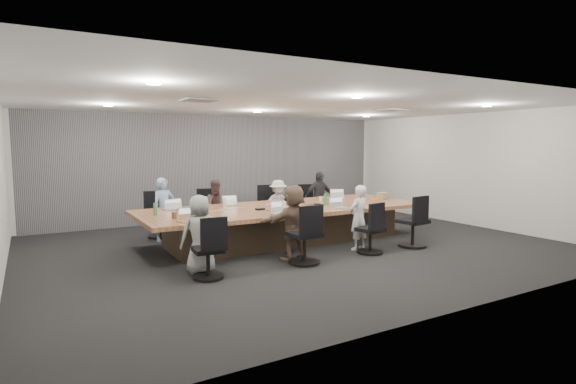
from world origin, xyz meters
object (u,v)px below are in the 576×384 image
laptop_1 (227,205)px  stapler (316,207)px  conference_table (286,222)px  chair_1 (212,215)px  person_3 (319,198)px  person_2 (278,204)px  laptop_6 (341,208)px  chair_3 (311,208)px  bottle_green_left (155,209)px  chair_7 (413,225)px  person_4 (200,234)px  chair_2 (271,210)px  bottle_clear (225,203)px  mug_brown (174,215)px  person_0 (164,209)px  laptop_2 (290,200)px  canvas_bag (383,196)px  chair_5 (304,239)px  chair_6 (370,234)px  bottle_green_right (326,199)px  laptop_0 (171,209)px  chair_0 (160,219)px  laptop_4 (189,221)px  person_5 (294,222)px  chair_4 (208,255)px  snack_packet (375,200)px  laptop_3 (332,197)px  laptop_5 (279,213)px  person_1 (217,208)px  person_6 (359,218)px

laptop_1 → stapler: size_ratio=1.90×
conference_table → chair_1: (-0.99, 1.70, 0.00)m
person_3 → person_2: bearing=-171.6°
laptop_6 → stapler: size_ratio=1.74×
chair_3 → bottle_green_left: bottle_green_left is taller
chair_7 → person_4: person_4 is taller
chair_2 → bottle_clear: 2.33m
person_3 → mug_brown: (-4.18, -1.70, 0.12)m
person_0 → laptop_2: (2.74, -0.55, 0.08)m
chair_7 → canvas_bag: 1.88m
chair_5 → chair_7: (2.53, 0.00, 0.01)m
chair_6 → person_4: person_4 is taller
chair_2 → bottle_green_right: size_ratio=3.40×
chair_5 → chair_6: (1.45, 0.00, -0.05)m
laptop_0 → bottle_green_left: bearing=53.2°
chair_0 → canvas_bag: 5.13m
chair_5 → bottle_clear: (-0.63, 1.99, 0.43)m
person_3 → mug_brown: bearing=-149.5°
person_4 → bottle_green_right: size_ratio=5.06×
chair_6 → chair_5: bearing=168.5°
chair_3 → person_4: person_4 is taller
chair_7 → laptop_4: bearing=159.4°
bottle_clear → conference_table: bearing=-13.2°
laptop_1 → laptop_6: same height
chair_3 → bottle_green_left: (-4.40, -1.59, 0.47)m
chair_0 → person_5: bearing=133.7°
conference_table → bottle_green_left: bearing=177.5°
laptop_4 → bottle_green_left: bearing=100.5°
chair_4 → laptop_4: bearing=95.2°
laptop_2 → snack_packet: 1.95m
chair_4 → person_0: bearing=92.5°
laptop_3 → snack_packet: (0.50, -0.99, 0.01)m
person_0 → laptop_6: (3.01, -2.15, 0.08)m
chair_1 → person_4: bearing=80.0°
person_2 → laptop_5: size_ratio=4.14×
chair_0 → stapler: (2.56, -2.27, 0.37)m
bottle_green_left → chair_7: bearing=-21.6°
person_5 → person_2: bearing=-117.5°
person_2 → laptop_6: bearing=-68.9°
chair_1 → bottle_green_right: bottle_green_right is taller
person_3 → laptop_5: (-2.35, -2.15, 0.07)m
laptop_0 → bottle_green_left: size_ratio=1.43×
chair_0 → chair_2: chair_2 is taller
bottle_clear → person_1: bearing=76.6°
chair_1 → laptop_5: 2.55m
chair_1 → chair_4: 3.65m
person_4 → mug_brown: (-0.12, 1.00, 0.17)m
laptop_4 → snack_packet: size_ratio=2.00×
chair_7 → person_2: bearing=105.4°
person_6 → bottle_green_left: 3.79m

